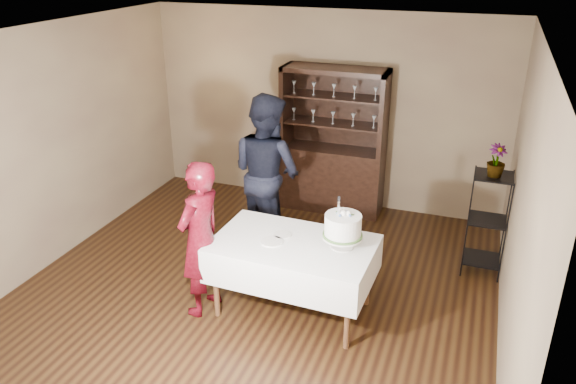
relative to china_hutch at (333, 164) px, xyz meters
name	(u,v)px	position (x,y,z in m)	size (l,w,h in m)	color
floor	(258,287)	(-0.20, -2.25, -0.66)	(5.00, 5.00, 0.00)	black
ceiling	(251,36)	(-0.20, -2.25, 2.04)	(5.00, 5.00, 0.00)	white
back_wall	(325,110)	(-0.20, 0.25, 0.69)	(5.00, 0.02, 2.70)	brown
wall_left	(53,146)	(-2.70, -2.25, 0.69)	(0.02, 5.00, 2.70)	brown
wall_right	(521,211)	(2.30, -2.25, 0.69)	(0.02, 5.00, 2.70)	brown
china_hutch	(333,164)	(0.00, 0.00, 0.00)	(1.40, 0.48, 2.00)	black
plant_etagere	(487,220)	(2.08, -1.05, -0.01)	(0.42, 0.42, 1.20)	black
cake_table	(293,259)	(0.30, -2.50, -0.06)	(1.61, 1.02, 0.79)	white
woman	(200,239)	(-0.57, -2.79, 0.15)	(0.59, 0.39, 1.62)	#34040C
man	(267,172)	(-0.47, -1.28, 0.30)	(0.93, 0.73, 1.92)	black
cake	(343,227)	(0.77, -2.43, 0.34)	(0.39, 0.39, 0.54)	silver
plate_near	(272,242)	(0.10, -2.57, 0.13)	(0.22, 0.22, 0.01)	silver
plate_far	(282,235)	(0.15, -2.40, 0.13)	(0.18, 0.18, 0.01)	silver
potted_plant	(496,161)	(2.07, -1.08, 0.70)	(0.20, 0.20, 0.35)	#466E34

